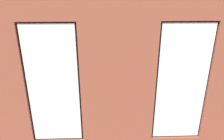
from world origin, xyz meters
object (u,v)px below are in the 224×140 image
at_px(candle_jar, 103,82).
at_px(table_plant_small, 113,84).
at_px(media_console, 15,90).
at_px(potted_plant_between_couches, 166,122).
at_px(potted_plant_beside_window_right, 4,115).
at_px(coffee_table, 109,87).
at_px(remote_gray, 94,87).
at_px(couch_by_window, 101,128).
at_px(potted_plant_mid_room_small, 142,73).
at_px(cup_ceramic, 123,82).
at_px(potted_plant_foreground_right, 40,57).
at_px(papasan_chair, 86,67).
at_px(couch_left, 202,93).
at_px(tv_flatscreen, 12,71).

height_order(candle_jar, table_plant_small, table_plant_small).
xyz_separation_m(media_console, potted_plant_between_couches, (-4.05, 1.92, 0.13)).
relative_size(potted_plant_beside_window_right, potted_plant_between_couches, 2.01).
xyz_separation_m(candle_jar, table_plant_small, (-0.30, 0.22, 0.05)).
bearing_deg(potted_plant_beside_window_right, coffee_table, -137.24).
bearing_deg(remote_gray, potted_plant_beside_window_right, -35.03).
height_order(coffee_table, candle_jar, candle_jar).
xyz_separation_m(table_plant_small, potted_plant_beside_window_right, (2.32, 1.92, 0.25)).
height_order(couch_by_window, candle_jar, couch_by_window).
relative_size(candle_jar, potted_plant_mid_room_small, 0.18).
xyz_separation_m(cup_ceramic, remote_gray, (0.88, 0.26, -0.04)).
relative_size(couch_by_window, remote_gray, 11.86).
distance_m(couch_by_window, coffee_table, 1.96).
height_order(cup_ceramic, potted_plant_foreground_right, potted_plant_foreground_right).
relative_size(remote_gray, potted_plant_beside_window_right, 0.13).
bearing_deg(potted_plant_beside_window_right, couch_by_window, -177.29).
bearing_deg(papasan_chair, coffee_table, 118.93).
distance_m(papasan_chair, potted_plant_mid_room_small, 2.07).
xyz_separation_m(couch_by_window, media_console, (2.60, -1.97, -0.05)).
bearing_deg(couch_by_window, potted_plant_between_couches, -178.04).
height_order(coffee_table, table_plant_small, table_plant_small).
bearing_deg(coffee_table, couch_by_window, 83.06).
relative_size(table_plant_small, potted_plant_foreground_right, 0.14).
xyz_separation_m(coffee_table, potted_plant_beside_window_right, (2.21, 2.04, 0.40)).
distance_m(potted_plant_beside_window_right, potted_plant_between_couches, 3.45).
bearing_deg(media_console, remote_gray, 176.58).
bearing_deg(table_plant_small, remote_gray, 0.00).
bearing_deg(couch_left, potted_plant_beside_window_right, -70.40).
height_order(couch_left, potted_plant_foreground_right, potted_plant_foreground_right).
distance_m(coffee_table, potted_plant_between_couches, 2.26).
relative_size(couch_by_window, media_console, 1.69).
distance_m(couch_by_window, potted_plant_between_couches, 1.46).
distance_m(remote_gray, tv_flatscreen, 2.43).
distance_m(tv_flatscreen, potted_plant_mid_room_small, 4.12).
distance_m(table_plant_small, media_console, 2.96).
bearing_deg(table_plant_small, potted_plant_foreground_right, -36.75).
bearing_deg(tv_flatscreen, potted_plant_between_couches, 154.66).
bearing_deg(couch_by_window, remote_gray, -83.13).
bearing_deg(potted_plant_foreground_right, potted_plant_beside_window_right, 94.88).
bearing_deg(coffee_table, potted_plant_foreground_right, -36.22).
relative_size(media_console, potted_plant_foreground_right, 0.89).
bearing_deg(potted_plant_beside_window_right, potted_plant_mid_room_small, -138.34).
bearing_deg(potted_plant_between_couches, potted_plant_beside_window_right, 2.39).
bearing_deg(potted_plant_beside_window_right, media_console, -73.06).
bearing_deg(potted_plant_mid_room_small, media_console, 13.06).
bearing_deg(potted_plant_between_couches, papasan_chair, -58.90).
bearing_deg(media_console, couch_by_window, 142.86).
bearing_deg(potted_plant_foreground_right, media_console, 80.91).
bearing_deg(remote_gray, couch_by_window, 14.21).
relative_size(coffee_table, papasan_chair, 1.41).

